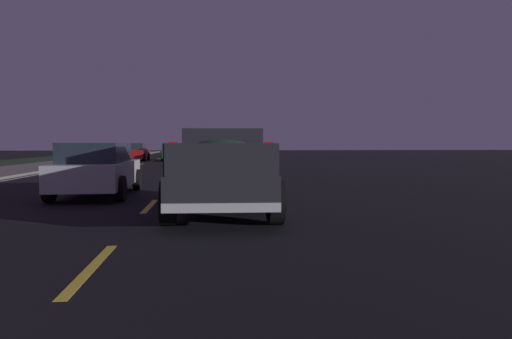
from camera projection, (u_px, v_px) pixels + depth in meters
ground at (156, 169)px, 27.48m from camera, size 144.00×144.00×0.00m
sidewalk_shoulder at (27, 168)px, 26.71m from camera, size 108.00×4.00×0.12m
lane_markings at (115, 166)px, 30.42m from camera, size 108.06×7.04×0.01m
pickup_truck at (223, 167)px, 10.34m from camera, size 5.49×2.41×1.87m
sedan_silver at (97, 169)px, 13.28m from camera, size 4.42×2.05×1.54m
sedan_red at (136, 152)px, 40.44m from camera, size 4.42×2.05×1.54m
sedan_green at (175, 152)px, 39.37m from camera, size 4.41×2.03×1.54m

